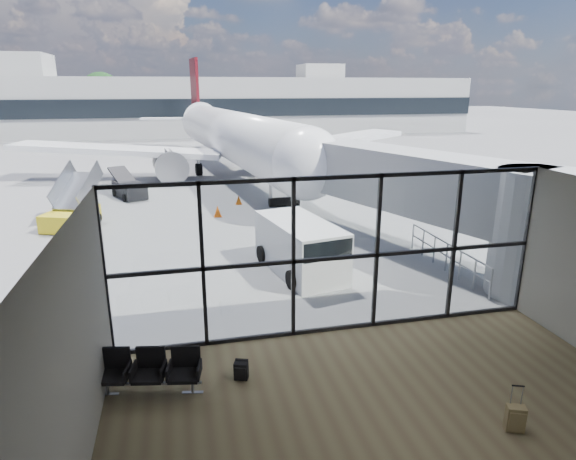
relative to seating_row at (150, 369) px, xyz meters
name	(u,v)px	position (x,y,z in m)	size (l,w,h in m)	color
ground	(216,153)	(4.98, 41.78, -0.57)	(220.00, 220.00, 0.00)	slate
lounge_shell	(422,324)	(4.98, -3.02, 2.08)	(12.02, 8.01, 4.51)	brown
glass_curtain_wall	(336,256)	(4.98, 1.78, 1.67)	(12.10, 0.12, 4.50)	white
jet_bridge	(392,182)	(9.88, 8.86, 2.19)	(8.00, 16.50, 4.33)	gray
apron_railing	(447,253)	(10.58, 5.28, 0.15)	(0.06, 5.46, 1.11)	gray
far_terminal	(198,105)	(4.39, 63.75, 3.64)	(80.00, 12.20, 11.00)	#ABABA6
tree_3	(20,101)	(-22.02, 73.78, 4.06)	(4.95, 4.95, 7.12)	#382619
tree_4	(61,97)	(-16.02, 73.78, 4.68)	(5.61, 5.61, 8.07)	#382619
tree_5	(102,93)	(-10.02, 73.78, 5.30)	(6.27, 6.27, 9.03)	#382619
seating_row	(150,369)	(0.00, 0.00, 0.00)	(2.33, 1.06, 1.03)	gray
backpack	(241,371)	(2.06, -0.03, -0.34)	(0.38, 0.37, 0.49)	black
suitcase	(515,418)	(7.21, -3.07, -0.27)	(0.42, 0.35, 0.99)	olive
airliner	(230,135)	(5.26, 29.55, 2.39)	(32.44, 37.73, 9.73)	white
service_van	(301,247)	(5.21, 6.42, 0.42)	(2.81, 4.73, 1.94)	white
belt_loader	(129,188)	(-2.15, 21.26, 0.00)	(2.63, 3.88, 1.70)	black
mobile_stairs	(72,215)	(-4.37, 14.89, 0.02)	(2.71, 3.82, 2.45)	gold
traffic_cone_b	(218,211)	(2.86, 15.25, -0.29)	(0.42, 0.42, 0.60)	#E75C0C
traffic_cone_c	(239,200)	(4.34, 17.86, -0.31)	(0.38, 0.38, 0.54)	#D45F0B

